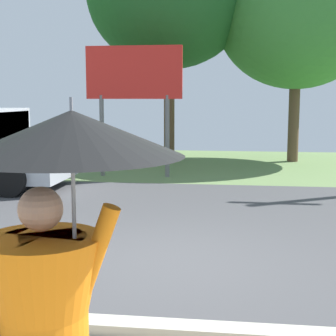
# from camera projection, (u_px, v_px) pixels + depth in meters

# --- Properties ---
(ground_plane) EXTENTS (40.00, 22.00, 0.20)m
(ground_plane) POSITION_uv_depth(u_px,v_px,m) (180.00, 214.00, 9.47)
(ground_plane) COLOR #424244
(monk_pedestrian) EXTENTS (1.11, 1.08, 2.13)m
(monk_pedestrian) POSITION_uv_depth(u_px,v_px,m) (52.00, 299.00, 2.49)
(monk_pedestrian) COLOR orange
(monk_pedestrian) RESTS_ON ground_plane
(roadside_billboard) EXTENTS (2.60, 0.12, 3.50)m
(roadside_billboard) POSITION_uv_depth(u_px,v_px,m) (134.00, 82.00, 13.37)
(roadside_billboard) COLOR slate
(roadside_billboard) RESTS_ON ground_plane
(tree_center_back) EXTENTS (5.29, 5.29, 7.22)m
(tree_center_back) POSITION_uv_depth(u_px,v_px,m) (297.00, 15.00, 16.27)
(tree_center_back) COLOR brown
(tree_center_back) RESTS_ON ground_plane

